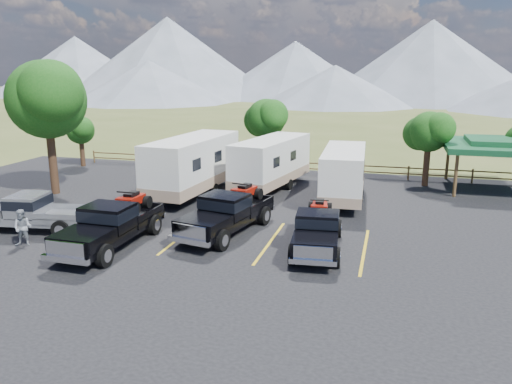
% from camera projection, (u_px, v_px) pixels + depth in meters
% --- Properties ---
extents(ground, '(320.00, 320.00, 0.00)m').
position_uv_depth(ground, '(191.00, 274.00, 18.34)').
color(ground, '#455223').
rests_on(ground, ground).
extents(asphalt_lot, '(44.00, 34.00, 0.04)m').
position_uv_depth(asphalt_lot, '(219.00, 246.00, 21.14)').
color(asphalt_lot, black).
rests_on(asphalt_lot, ground).
extents(stall_lines, '(12.12, 5.50, 0.01)m').
position_uv_depth(stall_lines, '(226.00, 238.00, 22.07)').
color(stall_lines, gold).
rests_on(stall_lines, asphalt_lot).
extents(tree_big_nw, '(5.54, 5.18, 7.84)m').
position_uv_depth(tree_big_nw, '(46.00, 100.00, 28.66)').
color(tree_big_nw, black).
rests_on(tree_big_nw, ground).
extents(tree_ne_a, '(3.11, 2.92, 4.76)m').
position_uv_depth(tree_ne_a, '(429.00, 132.00, 31.11)').
color(tree_ne_a, black).
rests_on(tree_ne_a, ground).
extents(tree_north, '(3.46, 3.24, 5.25)m').
position_uv_depth(tree_north, '(266.00, 119.00, 35.73)').
color(tree_north, black).
rests_on(tree_north, ground).
extents(tree_nw_small, '(2.59, 2.43, 3.85)m').
position_uv_depth(tree_nw_small, '(80.00, 130.00, 37.71)').
color(tree_nw_small, black).
rests_on(tree_nw_small, ground).
extents(rail_fence, '(36.12, 0.12, 1.00)m').
position_uv_depth(rail_fence, '(319.00, 167.00, 34.99)').
color(rail_fence, brown).
rests_on(rail_fence, ground).
extents(pavilion, '(6.20, 6.20, 3.22)m').
position_uv_depth(pavilion, '(498.00, 146.00, 30.23)').
color(pavilion, brown).
rests_on(pavilion, ground).
extents(mountain_range, '(209.00, 71.00, 20.00)m').
position_uv_depth(mountain_range, '(334.00, 66.00, 117.56)').
color(mountain_range, slate).
rests_on(mountain_range, ground).
extents(rig_left, '(2.28, 6.23, 2.07)m').
position_uv_depth(rig_left, '(112.00, 223.00, 20.86)').
color(rig_left, black).
rests_on(rig_left, asphalt_lot).
extents(rig_center, '(3.15, 6.42, 2.05)m').
position_uv_depth(rig_center, '(228.00, 212.00, 22.58)').
color(rig_center, black).
rests_on(rig_center, asphalt_lot).
extents(rig_right, '(2.33, 5.62, 1.83)m').
position_uv_depth(rig_right, '(317.00, 229.00, 20.55)').
color(rig_right, black).
rests_on(rig_right, asphalt_lot).
extents(trailer_left, '(3.22, 9.88, 3.42)m').
position_uv_depth(trailer_left, '(193.00, 165.00, 29.09)').
color(trailer_left, silver).
rests_on(trailer_left, asphalt_lot).
extents(trailer_center, '(3.67, 9.04, 3.13)m').
position_uv_depth(trailer_center, '(271.00, 163.00, 30.65)').
color(trailer_center, silver).
rests_on(trailer_center, asphalt_lot).
extents(trailer_right, '(2.52, 8.52, 2.96)m').
position_uv_depth(trailer_right, '(344.00, 174.00, 27.82)').
color(trailer_right, silver).
rests_on(trailer_right, asphalt_lot).
extents(pickup_silver, '(5.95, 2.69, 1.72)m').
position_uv_depth(pickup_silver, '(32.00, 212.00, 22.85)').
color(pickup_silver, gray).
rests_on(pickup_silver, asphalt_lot).
extents(person_a, '(0.60, 0.41, 1.59)m').
position_uv_depth(person_a, '(120.00, 224.00, 21.45)').
color(person_a, silver).
rests_on(person_a, asphalt_lot).
extents(person_b, '(0.90, 0.78, 1.58)m').
position_uv_depth(person_b, '(23.00, 228.00, 20.95)').
color(person_b, gray).
rests_on(person_b, asphalt_lot).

